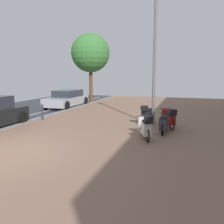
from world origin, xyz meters
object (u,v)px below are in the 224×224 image
object	(u,v)px
scooter_mid	(146,128)
scooter_extra	(164,124)
lamp_post	(155,47)
parked_car_far	(67,99)
street_tree	(90,53)
bollard_far	(42,112)
scooter_near	(169,119)
scooter_far	(147,115)

from	to	relation	value
scooter_mid	scooter_extra	size ratio (longest dim) A/B	1.00
scooter_mid	lamp_post	world-z (taller)	lamp_post
parked_car_far	street_tree	bearing A→B (deg)	79.38
street_tree	bollard_far	world-z (taller)	street_tree
parked_car_far	bollard_far	size ratio (longest dim) A/B	5.02
lamp_post	bollard_far	bearing A→B (deg)	-175.41
scooter_mid	bollard_far	bearing A→B (deg)	159.96
parked_car_far	bollard_far	bearing A→B (deg)	-76.15
lamp_post	parked_car_far	bearing A→B (deg)	146.85
parked_car_far	lamp_post	distance (m)	8.99
scooter_extra	street_tree	bearing A→B (deg)	127.46
scooter_near	street_tree	size ratio (longest dim) A/B	0.28
scooter_far	bollard_far	bearing A→B (deg)	-173.81
parked_car_far	lamp_post	xyz separation A→B (m)	(7.08, -4.63, 3.03)
street_tree	bollard_far	distance (m)	9.16
street_tree	bollard_far	bearing A→B (deg)	-85.53
scooter_far	street_tree	bearing A→B (deg)	128.55
scooter_mid	bollard_far	size ratio (longest dim) A/B	2.00
lamp_post	street_tree	size ratio (longest dim) A/B	1.13
scooter_near	scooter_extra	bearing A→B (deg)	-98.69
scooter_extra	bollard_far	world-z (taller)	bollard_far
scooter_near	scooter_mid	bearing A→B (deg)	-108.01
scooter_far	lamp_post	world-z (taller)	lamp_post
scooter_near	scooter_far	distance (m)	1.27
scooter_extra	parked_car_far	distance (m)	9.84
scooter_far	street_tree	xyz separation A→B (m)	(-6.15, 7.72, 3.76)
parked_car_far	scooter_near	bearing A→B (deg)	-32.74
scooter_far	scooter_extra	size ratio (longest dim) A/B	1.02
lamp_post	scooter_extra	bearing A→B (deg)	-65.72
street_tree	lamp_post	bearing A→B (deg)	-50.50
scooter_mid	scooter_extra	xyz separation A→B (m)	(0.56, 1.18, -0.06)
scooter_far	parked_car_far	size ratio (longest dim) A/B	0.41
scooter_extra	lamp_post	xyz separation A→B (m)	(-0.65, 1.45, 3.25)
scooter_near	street_tree	xyz separation A→B (m)	(-7.28, 8.30, 3.76)
scooter_near	parked_car_far	world-z (taller)	parked_car_far
scooter_near	scooter_mid	size ratio (longest dim) A/B	1.00
street_tree	scooter_mid	bearing A→B (deg)	-57.91
scooter_mid	parked_car_far	size ratio (longest dim) A/B	0.40
lamp_post	bollard_far	size ratio (longest dim) A/B	7.97
scooter_near	scooter_extra	world-z (taller)	scooter_near
scooter_extra	scooter_mid	bearing A→B (deg)	-115.27
scooter_mid	scooter_far	distance (m)	2.79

